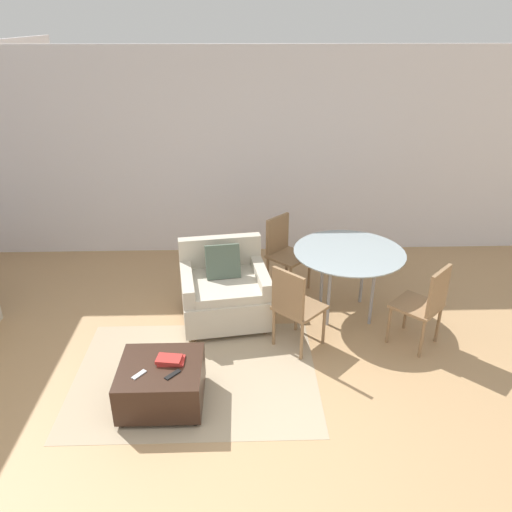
# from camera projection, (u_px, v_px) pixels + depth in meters

# --- Properties ---
(ground_plane) EXTENTS (20.00, 20.00, 0.00)m
(ground_plane) POSITION_uv_depth(u_px,v_px,m) (224.00, 459.00, 3.79)
(ground_plane) COLOR tan
(wall_back) EXTENTS (12.00, 0.06, 2.75)m
(wall_back) POSITION_uv_depth(u_px,v_px,m) (229.00, 155.00, 6.66)
(wall_back) COLOR white
(wall_back) RESTS_ON ground_plane
(area_rug) EXTENTS (2.25, 1.68, 0.01)m
(area_rug) POSITION_uv_depth(u_px,v_px,m) (196.00, 374.00, 4.69)
(area_rug) COLOR tan
(area_rug) RESTS_ON ground_plane
(armchair) EXTENTS (1.03, 0.99, 0.85)m
(armchair) POSITION_uv_depth(u_px,v_px,m) (224.00, 291.00, 5.45)
(armchair) COLOR beige
(armchair) RESTS_ON ground_plane
(ottoman) EXTENTS (0.70, 0.66, 0.39)m
(ottoman) POSITION_uv_depth(u_px,v_px,m) (162.00, 382.00, 4.27)
(ottoman) COLOR #382319
(ottoman) RESTS_ON ground_plane
(book_stack) EXTENTS (0.24, 0.17, 0.05)m
(book_stack) POSITION_uv_depth(u_px,v_px,m) (170.00, 360.00, 4.23)
(book_stack) COLOR #B72D28
(book_stack) RESTS_ON ottoman
(tv_remote_primary) EXTENTS (0.13, 0.14, 0.01)m
(tv_remote_primary) POSITION_uv_depth(u_px,v_px,m) (173.00, 375.00, 4.08)
(tv_remote_primary) COLOR black
(tv_remote_primary) RESTS_ON ottoman
(tv_remote_secondary) EXTENTS (0.12, 0.13, 0.01)m
(tv_remote_secondary) POSITION_uv_depth(u_px,v_px,m) (139.00, 375.00, 4.08)
(tv_remote_secondary) COLOR #B7B7BC
(tv_remote_secondary) RESTS_ON ottoman
(dining_table) EXTENTS (1.20, 1.20, 0.77)m
(dining_table) POSITION_uv_depth(u_px,v_px,m) (349.00, 258.00, 5.38)
(dining_table) COLOR #99A8AD
(dining_table) RESTS_ON ground_plane
(dining_chair_near_left) EXTENTS (0.59, 0.59, 0.90)m
(dining_chair_near_left) POSITION_uv_depth(u_px,v_px,m) (294.00, 304.00, 4.85)
(dining_chair_near_left) COLOR #93704C
(dining_chair_near_left) RESTS_ON ground_plane
(dining_chair_near_right) EXTENTS (0.59, 0.59, 0.90)m
(dining_chair_near_right) POSITION_uv_depth(u_px,v_px,m) (426.00, 302.00, 4.89)
(dining_chair_near_right) COLOR #93704C
(dining_chair_near_right) RESTS_ON ground_plane
(dining_chair_far_left) EXTENTS (0.59, 0.59, 0.90)m
(dining_chair_far_left) POSITION_uv_depth(u_px,v_px,m) (284.00, 248.00, 6.02)
(dining_chair_far_left) COLOR #93704C
(dining_chair_far_left) RESTS_ON ground_plane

